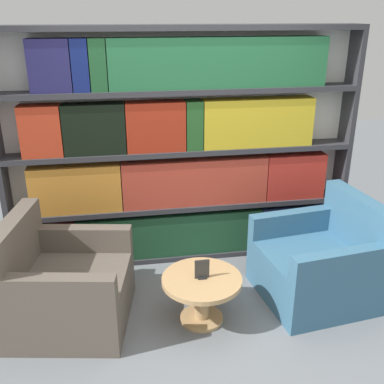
% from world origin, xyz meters
% --- Properties ---
extents(ground_plane, '(14.00, 14.00, 0.00)m').
position_xyz_m(ground_plane, '(0.00, 0.00, 0.00)').
color(ground_plane, slate).
extents(bookshelf, '(3.42, 0.30, 2.31)m').
position_xyz_m(bookshelf, '(-0.01, 1.40, 1.11)').
color(bookshelf, silver).
rests_on(bookshelf, ground_plane).
extents(armchair_left, '(1.08, 1.06, 0.92)m').
position_xyz_m(armchair_left, '(-1.12, 0.46, 0.31)').
color(armchair_left, brown).
rests_on(armchair_left, ground_plane).
extents(armchair_right, '(1.04, 1.02, 0.92)m').
position_xyz_m(armchair_right, '(1.10, 0.46, 0.31)').
color(armchair_right, '#386684').
rests_on(armchair_right, ground_plane).
extents(coffee_table, '(0.66, 0.66, 0.41)m').
position_xyz_m(coffee_table, '(-0.01, 0.28, 0.29)').
color(coffee_table, tan).
rests_on(coffee_table, ground_plane).
extents(table_sign, '(0.12, 0.06, 0.16)m').
position_xyz_m(table_sign, '(-0.01, 0.28, 0.48)').
color(table_sign, black).
rests_on(table_sign, coffee_table).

